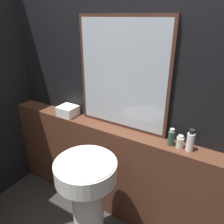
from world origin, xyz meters
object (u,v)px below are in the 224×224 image
mirror (122,76)px  towel_stack (68,111)px  shampoo_bottle (171,138)px  pedestal_sink (87,196)px  conditioner_bottle (180,142)px  lotion_bottle (190,141)px

mirror → towel_stack: (-0.56, -0.07, -0.41)m
towel_stack → shampoo_bottle: (1.03, 0.00, 0.02)m
pedestal_sink → conditioner_bottle: 0.81m
shampoo_bottle → conditioner_bottle: shampoo_bottle is taller
mirror → lotion_bottle: bearing=-6.7°
pedestal_sink → mirror: size_ratio=0.97×
towel_stack → mirror: bearing=7.3°
mirror → conditioner_bottle: size_ratio=9.07×
towel_stack → lotion_bottle: bearing=0.0°
mirror → lotion_bottle: (0.61, -0.07, -0.38)m
conditioner_bottle → lotion_bottle: bearing=0.0°
pedestal_sink → lotion_bottle: size_ratio=5.22×
pedestal_sink → towel_stack: bearing=141.2°
pedestal_sink → towel_stack: towel_stack is taller
conditioner_bottle → towel_stack: bearing=180.0°
pedestal_sink → lotion_bottle: lotion_bottle is taller
pedestal_sink → conditioner_bottle: (0.53, 0.45, 0.42)m
towel_stack → shampoo_bottle: size_ratio=1.27×
pedestal_sink → towel_stack: size_ratio=5.07×
conditioner_bottle → lotion_bottle: (0.07, 0.00, 0.03)m
mirror → towel_stack: size_ratio=5.23×
mirror → towel_stack: 0.70m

